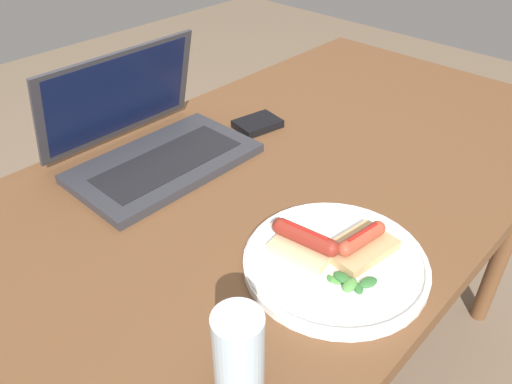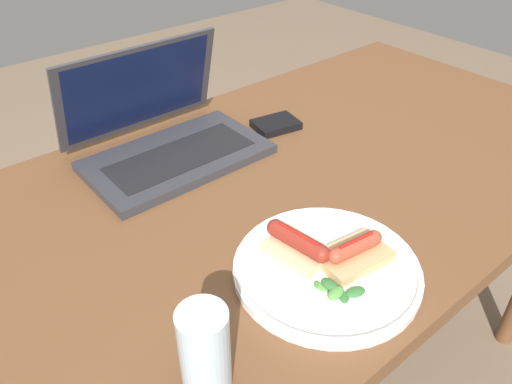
% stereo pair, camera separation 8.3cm
% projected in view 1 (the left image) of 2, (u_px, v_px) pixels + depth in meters
% --- Properties ---
extents(desk, '(1.46, 0.78, 0.74)m').
position_uv_depth(desk, '(285.00, 200.00, 1.03)').
color(desk, brown).
rests_on(desk, ground_plane).
extents(laptop, '(0.36, 0.26, 0.21)m').
position_uv_depth(laptop, '(151.00, 143.00, 1.00)').
color(laptop, '#2D2D33').
rests_on(laptop, desk).
extents(plate, '(0.28, 0.28, 0.02)m').
position_uv_depth(plate, '(335.00, 262.00, 0.76)').
color(plate, white).
rests_on(plate, desk).
extents(sausage_toast_left, '(0.12, 0.08, 0.04)m').
position_uv_depth(sausage_toast_left, '(361.00, 244.00, 0.77)').
color(sausage_toast_left, tan).
rests_on(sausage_toast_left, plate).
extents(sausage_toast_middle, '(0.08, 0.12, 0.04)m').
position_uv_depth(sausage_toast_middle, '(305.00, 241.00, 0.77)').
color(sausage_toast_middle, '#D6B784').
rests_on(sausage_toast_middle, plate).
extents(salad_pile, '(0.06, 0.07, 0.01)m').
position_uv_depth(salad_pile, '(351.00, 282.00, 0.72)').
color(salad_pile, '#4C8E3D').
rests_on(salad_pile, plate).
extents(drinking_glass, '(0.06, 0.06, 0.12)m').
position_uv_depth(drinking_glass, '(239.00, 354.00, 0.57)').
color(drinking_glass, silver).
rests_on(drinking_glass, desk).
extents(external_drive, '(0.11, 0.09, 0.02)m').
position_uv_depth(external_drive, '(258.00, 124.00, 1.13)').
color(external_drive, black).
rests_on(external_drive, desk).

